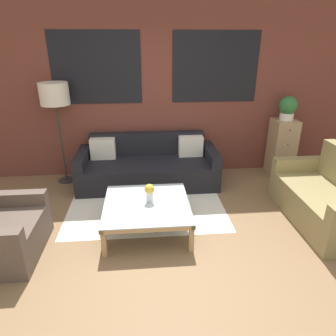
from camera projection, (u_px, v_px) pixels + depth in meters
The scene contains 10 objects.
ground_plane at pixel (171, 259), 3.26m from camera, with size 16.00×16.00×0.00m, color brown.
wall_back_brick at pixel (157, 92), 4.95m from camera, with size 8.40×0.09×2.80m.
rug at pixel (146, 205), 4.34m from camera, with size 2.20×1.57×0.00m.
couch_dark at pixel (148, 167), 4.93m from camera, with size 2.23×0.88×0.78m.
settee_vintage at pixel (328, 200), 3.85m from camera, with size 0.80×1.53×0.92m.
coffee_table at pixel (147, 207), 3.67m from camera, with size 1.04×1.04×0.37m.
floor_lamp at pixel (55, 97), 4.55m from camera, with size 0.44×0.44×1.62m.
drawer_cabinet at pixel (282, 147), 5.23m from camera, with size 0.39×0.41×0.97m.
potted_plant at pixel (288, 107), 4.96m from camera, with size 0.30×0.30×0.39m.
flower_vase at pixel (149, 191), 3.64m from camera, with size 0.12×0.12×0.23m.
Camera 1 is at (-0.26, -2.60, 2.20)m, focal length 32.00 mm.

